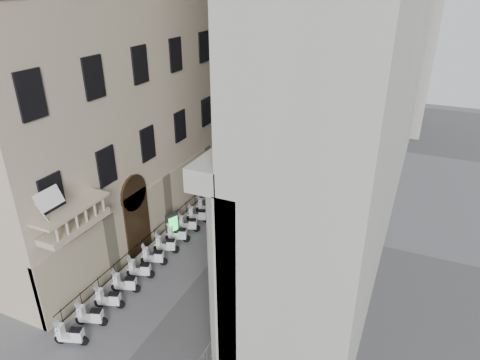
{
  "coord_description": "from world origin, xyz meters",
  "views": [
    {
      "loc": [
        10.92,
        -7.23,
        16.63
      ],
      "look_at": [
        0.55,
        16.25,
        4.5
      ],
      "focal_mm": 32.0,
      "sensor_mm": 36.0,
      "label": 1
    }
  ],
  "objects_px": {
    "street_lamp": "(228,137)",
    "pedestrian_a": "(308,168)",
    "security_tent": "(239,154)",
    "scooter_0": "(73,344)",
    "pedestrian_b": "(305,155)",
    "info_kiosk": "(172,226)"
  },
  "relations": [
    {
      "from": "pedestrian_b",
      "to": "info_kiosk",
      "type": "bearing_deg",
      "value": 118.08
    },
    {
      "from": "pedestrian_a",
      "to": "pedestrian_b",
      "type": "bearing_deg",
      "value": -82.76
    },
    {
      "from": "security_tent",
      "to": "info_kiosk",
      "type": "bearing_deg",
      "value": -93.59
    },
    {
      "from": "scooter_0",
      "to": "street_lamp",
      "type": "xyz_separation_m",
      "value": [
        -0.75,
        20.05,
        4.4
      ]
    },
    {
      "from": "info_kiosk",
      "to": "security_tent",
      "type": "bearing_deg",
      "value": 110.71
    },
    {
      "from": "scooter_0",
      "to": "security_tent",
      "type": "relative_size",
      "value": 0.36
    },
    {
      "from": "scooter_0",
      "to": "pedestrian_b",
      "type": "relative_size",
      "value": 0.77
    },
    {
      "from": "scooter_0",
      "to": "security_tent",
      "type": "bearing_deg",
      "value": -18.91
    },
    {
      "from": "security_tent",
      "to": "info_kiosk",
      "type": "relative_size",
      "value": 2.14
    },
    {
      "from": "pedestrian_a",
      "to": "pedestrian_b",
      "type": "distance_m",
      "value": 3.04
    },
    {
      "from": "security_tent",
      "to": "street_lamp",
      "type": "distance_m",
      "value": 1.83
    },
    {
      "from": "security_tent",
      "to": "info_kiosk",
      "type": "height_order",
      "value": "security_tent"
    },
    {
      "from": "scooter_0",
      "to": "pedestrian_a",
      "type": "distance_m",
      "value": 24.84
    },
    {
      "from": "scooter_0",
      "to": "security_tent",
      "type": "distance_m",
      "value": 20.69
    },
    {
      "from": "security_tent",
      "to": "scooter_0",
      "type": "bearing_deg",
      "value": -90.23
    },
    {
      "from": "scooter_0",
      "to": "pedestrian_a",
      "type": "xyz_separation_m",
      "value": [
        5.28,
        24.25,
        0.84
      ]
    },
    {
      "from": "security_tent",
      "to": "pedestrian_a",
      "type": "bearing_deg",
      "value": 35.89
    },
    {
      "from": "street_lamp",
      "to": "pedestrian_a",
      "type": "relative_size",
      "value": 4.43
    },
    {
      "from": "pedestrian_b",
      "to": "pedestrian_a",
      "type": "bearing_deg",
      "value": 154.29
    },
    {
      "from": "info_kiosk",
      "to": "pedestrian_a",
      "type": "distance_m",
      "value": 15.07
    },
    {
      "from": "security_tent",
      "to": "street_lamp",
      "type": "xyz_separation_m",
      "value": [
        -0.84,
        -0.44,
        1.56
      ]
    },
    {
      "from": "scooter_0",
      "to": "pedestrian_b",
      "type": "distance_m",
      "value": 27.45
    }
  ]
}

